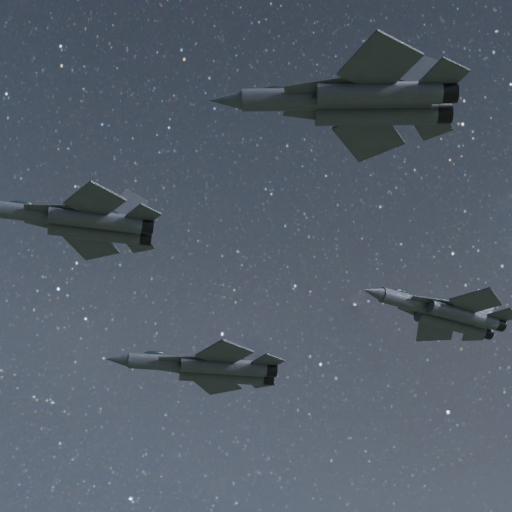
{
  "coord_description": "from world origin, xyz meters",
  "views": [
    {
      "loc": [
        -3.05,
        -58.12,
        104.36
      ],
      "look_at": [
        1.77,
        0.67,
        144.04
      ],
      "focal_mm": 55.0,
      "sensor_mm": 36.0,
      "label": 1
    }
  ],
  "objects": [
    {
      "name": "jet_lead",
      "position": [
        -14.31,
        0.34,
        146.73
      ],
      "size": [
        17.53,
        12.21,
        4.41
      ],
      "rotation": [
        0.0,
        0.0,
        0.13
      ],
      "color": "#2E303A"
    },
    {
      "name": "jet_slot",
      "position": [
        20.54,
        5.86,
        141.86
      ],
      "size": [
        16.14,
        10.71,
        4.11
      ],
      "rotation": [
        0.0,
        0.0,
        0.37
      ],
      "color": "#2E303A"
    },
    {
      "name": "jet_left",
      "position": [
        -1.85,
        18.56,
        141.38
      ],
      "size": [
        19.08,
        13.47,
        4.83
      ],
      "rotation": [
        0.0,
        0.0,
        0.06
      ],
      "color": "#2E303A"
    },
    {
      "name": "jet_right",
      "position": [
        6.62,
        -21.63,
        141.68
      ],
      "size": [
        16.92,
        11.87,
        4.27
      ],
      "rotation": [
        0.0,
        0.0,
        -0.1
      ],
      "color": "#2E303A"
    }
  ]
}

